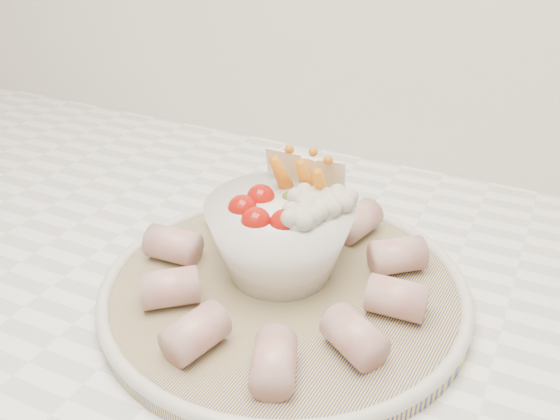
% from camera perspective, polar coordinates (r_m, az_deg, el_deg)
% --- Properties ---
extents(serving_platter, '(0.36, 0.36, 0.02)m').
position_cam_1_polar(serving_platter, '(0.58, 0.41, -7.33)').
color(serving_platter, navy).
rests_on(serving_platter, kitchen_counter).
extents(veggie_bowl, '(0.14, 0.14, 0.11)m').
position_cam_1_polar(veggie_bowl, '(0.57, 0.24, -2.16)').
color(veggie_bowl, white).
rests_on(veggie_bowl, serving_platter).
extents(cured_meat_rolls, '(0.27, 0.28, 0.03)m').
position_cam_1_polar(cured_meat_rolls, '(0.56, 0.36, -5.62)').
color(cured_meat_rolls, '#AE504F').
rests_on(cured_meat_rolls, serving_platter).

